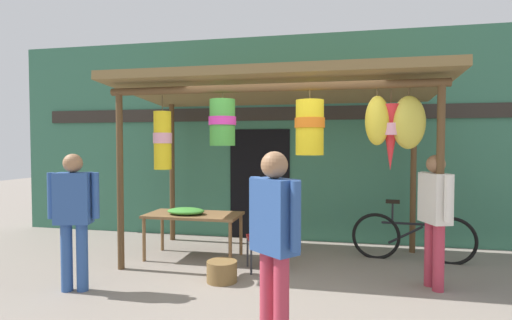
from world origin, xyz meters
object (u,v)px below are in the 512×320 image
Objects in this scene: parked_bicycle at (412,237)px; customer_foreground at (74,211)px; vendor_in_orange at (274,233)px; wicker_basket_by_table at (222,271)px; shopper_by_bananas at (435,210)px; folding_chair at (268,233)px; display_table at (194,218)px; flower_heap_on_table at (187,211)px.

customer_foreground is at bearing -152.76° from parked_bicycle.
vendor_in_orange is 1.03× the size of customer_foreground.
customer_foreground reaches higher than wicker_basket_by_table.
shopper_by_bananas is at bearing 47.71° from vendor_in_orange.
wicker_basket_by_table is 2.90m from parked_bicycle.
parked_bicycle is at bearing 30.18° from wicker_basket_by_table.
folding_chair is 2.48m from customer_foreground.
display_table is 2.95m from vendor_in_orange.
customer_foreground is (-0.80, -1.50, 0.22)m from flower_heap_on_table.
flower_heap_on_table is 1.32m from folding_chair.
wicker_basket_by_table is (0.72, -0.92, -0.48)m from display_table.
parked_bicycle reaches higher than wicker_basket_by_table.
display_table is at bearing 46.88° from flower_heap_on_table.
flower_heap_on_table is at bearing 61.81° from customer_foreground.
customer_foreground is (-0.88, -1.58, 0.34)m from display_table.
folding_chair reaches higher than display_table.
parked_bicycle is at bearing 27.24° from customer_foreground.
flower_heap_on_table is 3.41m from shopper_by_bananas.
vendor_in_orange is at bearing -78.34° from folding_chair.
display_table is 3.35m from shopper_by_bananas.
shopper_by_bananas is at bearing -8.27° from folding_chair.
customer_foreground is (-1.61, -0.66, 0.82)m from wicker_basket_by_table.
shopper_by_bananas is (3.28, -0.62, 0.33)m from display_table.
parked_bicycle is at bearing 61.81° from vendor_in_orange.
vendor_in_orange is at bearing -53.83° from flower_heap_on_table.
wicker_basket_by_table is 0.22× the size of parked_bicycle.
parked_bicycle is 1.30m from shopper_by_bananas.
folding_chair is 0.50× the size of vendor_in_orange.
parked_bicycle is at bearing 9.33° from display_table.
shopper_by_bananas is at bearing 12.99° from customer_foreground.
display_table is 1.25m from folding_chair.
vendor_in_orange is (1.71, -2.34, 0.26)m from flower_heap_on_table.
customer_foreground reaches higher than display_table.
wicker_basket_by_table is at bearing -149.82° from parked_bicycle.
vendor_in_orange is 2.66m from customer_foreground.
folding_chair is 2.20m from parked_bicycle.
vendor_in_orange reaches higher than wicker_basket_by_table.
wicker_basket_by_table is 2.70m from shopper_by_bananas.
display_table is 2.49× the size of flower_heap_on_table.
flower_heap_on_table is at bearing -169.45° from parked_bicycle.
parked_bicycle reaches higher than display_table.
customer_foreground is at bearing -167.01° from shopper_by_bananas.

